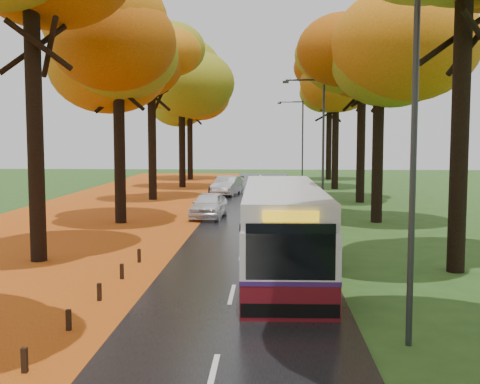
# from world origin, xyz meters

# --- Properties ---
(road) EXTENTS (6.50, 90.00, 0.04)m
(road) POSITION_xyz_m (0.00, 25.00, 0.02)
(road) COLOR black
(road) RESTS_ON ground
(centre_line) EXTENTS (0.12, 90.00, 0.01)m
(centre_line) POSITION_xyz_m (0.00, 25.00, 0.04)
(centre_line) COLOR silver
(centre_line) RESTS_ON road
(leaf_verge) EXTENTS (12.00, 90.00, 0.02)m
(leaf_verge) POSITION_xyz_m (-9.00, 25.00, 0.01)
(leaf_verge) COLOR #95300D
(leaf_verge) RESTS_ON ground
(leaf_drift) EXTENTS (0.90, 90.00, 0.01)m
(leaf_drift) POSITION_xyz_m (-3.05, 25.00, 0.04)
(leaf_drift) COLOR #CE6615
(leaf_drift) RESTS_ON road
(trees_left) EXTENTS (9.20, 74.00, 13.88)m
(trees_left) POSITION_xyz_m (-7.18, 27.06, 9.53)
(trees_left) COLOR black
(trees_left) RESTS_ON ground
(trees_right) EXTENTS (9.30, 74.20, 13.96)m
(trees_right) POSITION_xyz_m (7.19, 26.91, 9.69)
(trees_right) COLOR black
(trees_right) RESTS_ON ground
(streetlamp_near) EXTENTS (2.45, 0.18, 8.00)m
(streetlamp_near) POSITION_xyz_m (3.95, 8.00, 4.71)
(streetlamp_near) COLOR #333538
(streetlamp_near) RESTS_ON ground
(streetlamp_mid) EXTENTS (2.45, 0.18, 8.00)m
(streetlamp_mid) POSITION_xyz_m (3.95, 30.00, 4.71)
(streetlamp_mid) COLOR #333538
(streetlamp_mid) RESTS_ON ground
(streetlamp_far) EXTENTS (2.45, 0.18, 8.00)m
(streetlamp_far) POSITION_xyz_m (3.95, 52.00, 4.71)
(streetlamp_far) COLOR #333538
(streetlamp_far) RESTS_ON ground
(bus) EXTENTS (2.72, 11.15, 2.92)m
(bus) POSITION_xyz_m (1.52, 14.96, 1.57)
(bus) COLOR #5C0E16
(bus) RESTS_ON road
(car_white) EXTENTS (2.09, 4.45, 1.47)m
(car_white) POSITION_xyz_m (-2.35, 28.56, 0.78)
(car_white) COLOR white
(car_white) RESTS_ON road
(car_silver) EXTENTS (2.37, 4.79, 1.51)m
(car_silver) POSITION_xyz_m (-2.24, 41.90, 0.80)
(car_silver) COLOR #A0A3A8
(car_silver) RESTS_ON road
(car_dark) EXTENTS (2.92, 5.00, 1.36)m
(car_dark) POSITION_xyz_m (-2.35, 42.84, 0.72)
(car_dark) COLOR black
(car_dark) RESTS_ON road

